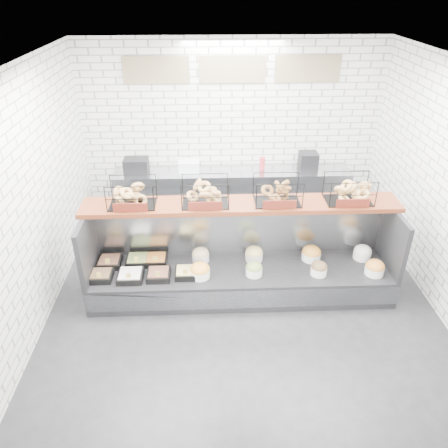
{
  "coord_description": "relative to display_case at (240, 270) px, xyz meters",
  "views": [
    {
      "loc": [
        -0.43,
        -4.45,
        3.81
      ],
      "look_at": [
        -0.22,
        0.45,
        0.99
      ],
      "focal_mm": 35.0,
      "sensor_mm": 36.0,
      "label": 1
    }
  ],
  "objects": [
    {
      "name": "prep_counter",
      "position": [
        -0.0,
        2.09,
        0.14
      ],
      "size": [
        4.0,
        0.6,
        1.2
      ],
      "color": "#93969B",
      "rests_on": "ground"
    },
    {
      "name": "room_shell",
      "position": [
        0.01,
        0.26,
        1.73
      ],
      "size": [
        5.02,
        5.51,
        3.01
      ],
      "color": "white",
      "rests_on": "ground"
    },
    {
      "name": "display_case",
      "position": [
        0.0,
        0.0,
        0.0
      ],
      "size": [
        4.0,
        0.9,
        1.2
      ],
      "color": "black",
      "rests_on": "ground"
    },
    {
      "name": "ground",
      "position": [
        0.01,
        -0.34,
        -0.33
      ],
      "size": [
        5.5,
        5.5,
        0.0
      ],
      "primitive_type": "plane",
      "color": "black",
      "rests_on": "ground"
    },
    {
      "name": "bagel_shelf",
      "position": [
        0.01,
        0.17,
        1.05
      ],
      "size": [
        4.1,
        0.5,
        0.4
      ],
      "color": "#4E1F10",
      "rests_on": "display_case"
    }
  ]
}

